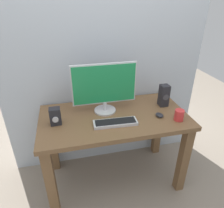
{
  "coord_description": "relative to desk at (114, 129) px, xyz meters",
  "views": [
    {
      "loc": [
        -0.38,
        -1.53,
        1.74
      ],
      "look_at": [
        -0.02,
        0.0,
        0.89
      ],
      "focal_mm": 32.96,
      "sensor_mm": 36.0,
      "label": 1
    }
  ],
  "objects": [
    {
      "name": "keyboard_primary",
      "position": [
        -0.02,
        -0.14,
        0.16
      ],
      "size": [
        0.37,
        0.13,
        0.03
      ],
      "color": "silver",
      "rests_on": "desk"
    },
    {
      "name": "monitor",
      "position": [
        -0.06,
        0.11,
        0.39
      ],
      "size": [
        0.58,
        0.2,
        0.45
      ],
      "color": "silver",
      "rests_on": "desk"
    },
    {
      "name": "audio_controller",
      "position": [
        -0.5,
        -0.02,
        0.22
      ],
      "size": [
        0.09,
        0.08,
        0.15
      ],
      "color": "#232328",
      "rests_on": "desk"
    },
    {
      "name": "desk",
      "position": [
        0.0,
        0.0,
        0.0
      ],
      "size": [
        1.32,
        0.69,
        0.77
      ],
      "color": "brown",
      "rests_on": "ground_plane"
    },
    {
      "name": "ground_plane",
      "position": [
        0.0,
        0.0,
        -0.63
      ],
      "size": [
        6.0,
        6.0,
        0.0
      ],
      "primitive_type": "plane",
      "color": "gray"
    },
    {
      "name": "speaker_right",
      "position": [
        0.51,
        0.08,
        0.25
      ],
      "size": [
        0.08,
        0.09,
        0.21
      ],
      "color": "#232328",
      "rests_on": "desk"
    },
    {
      "name": "coffee_mug",
      "position": [
        0.53,
        -0.2,
        0.19
      ],
      "size": [
        0.08,
        0.08,
        0.1
      ],
      "primitive_type": "cylinder",
      "color": "red",
      "rests_on": "desk"
    },
    {
      "name": "mouse",
      "position": [
        0.39,
        -0.11,
        0.16
      ],
      "size": [
        0.08,
        0.09,
        0.03
      ],
      "primitive_type": "ellipsoid",
      "rotation": [
        0.0,
        0.0,
        0.3
      ],
      "color": "#232328",
      "rests_on": "desk"
    },
    {
      "name": "wall_back",
      "position": [
        0.0,
        0.39,
        0.87
      ],
      "size": [
        2.05,
        0.04,
        3.0
      ],
      "primitive_type": "cube",
      "color": "#B2BCC6",
      "rests_on": "ground_plane"
    }
  ]
}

